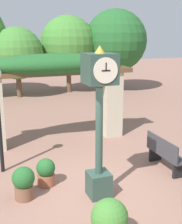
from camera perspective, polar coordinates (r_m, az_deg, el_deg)
ground_plane at (r=7.58m, az=0.72°, el=-14.04°), size 60.00×60.00×0.00m
pedestal_clock at (r=6.61m, az=1.52°, el=-0.08°), size 0.62×0.67×3.36m
pergola at (r=10.14m, az=-6.56°, el=6.17°), size 5.21×1.22×2.94m
potted_plant_near_left at (r=7.72m, az=-8.26°, el=-10.78°), size 0.46×0.46×0.68m
potted_plant_near_right at (r=7.20m, az=-12.22°, el=-12.43°), size 0.50×0.50×0.76m
potted_plant_far_right at (r=5.78m, az=3.40°, el=-18.93°), size 0.67×0.67×0.81m
park_bench at (r=8.67m, az=13.42°, el=-7.48°), size 0.42×1.43×0.89m
tree_line at (r=18.26m, az=-14.51°, el=12.21°), size 15.35×5.09×5.41m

